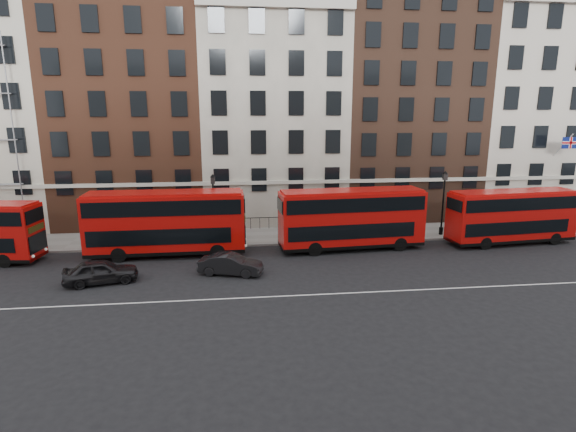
{
  "coord_description": "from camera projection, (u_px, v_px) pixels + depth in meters",
  "views": [
    {
      "loc": [
        -3.56,
        -25.43,
        10.05
      ],
      "look_at": [
        -0.01,
        5.0,
        3.0
      ],
      "focal_mm": 28.0,
      "sensor_mm": 36.0,
      "label": 1
    }
  ],
  "objects": [
    {
      "name": "bus_b",
      "position": [
        166.0,
        222.0,
        31.91
      ],
      "size": [
        11.11,
        2.8,
        4.65
      ],
      "rotation": [
        0.0,
        0.0,
        0.01
      ],
      "color": "red",
      "rests_on": "ground"
    },
    {
      "name": "car_front",
      "position": [
        231.0,
        264.0,
        28.5
      ],
      "size": [
        4.26,
        2.43,
        1.33
      ],
      "primitive_type": "imported",
      "rotation": [
        0.0,
        0.0,
        1.3
      ],
      "color": "black",
      "rests_on": "ground"
    },
    {
      "name": "lamp_post_right",
      "position": [
        443.0,
        200.0,
        36.84
      ],
      "size": [
        0.44,
        0.44,
        5.33
      ],
      "color": "black",
      "rests_on": "pavement"
    },
    {
      "name": "road_centre_line",
      "position": [
        303.0,
        295.0,
        25.33
      ],
      "size": [
        70.0,
        0.12,
        0.01
      ],
      "primitive_type": "cube",
      "color": "white",
      "rests_on": "ground"
    },
    {
      "name": "lamp_post_left",
      "position": [
        214.0,
        205.0,
        34.95
      ],
      "size": [
        0.44,
        0.44,
        5.33
      ],
      "color": "black",
      "rests_on": "pavement"
    },
    {
      "name": "car_rear",
      "position": [
        101.0,
        272.0,
        27.03
      ],
      "size": [
        4.52,
        2.61,
        1.45
      ],
      "primitive_type": "imported",
      "rotation": [
        0.0,
        0.0,
        1.8
      ],
      "color": "black",
      "rests_on": "ground"
    },
    {
      "name": "bus_d",
      "position": [
        511.0,
        215.0,
        34.92
      ],
      "size": [
        10.23,
        3.33,
        4.22
      ],
      "rotation": [
        0.0,
        0.0,
        0.09
      ],
      "color": "red",
      "rests_on": "ground"
    },
    {
      "name": "bus_c",
      "position": [
        351.0,
        218.0,
        33.44
      ],
      "size": [
        10.94,
        3.34,
        4.53
      ],
      "rotation": [
        0.0,
        0.0,
        0.07
      ],
      "color": "red",
      "rests_on": "ground"
    },
    {
      "name": "pavement",
      "position": [
        281.0,
        235.0,
        37.42
      ],
      "size": [
        80.0,
        5.0,
        0.15
      ],
      "primitive_type": "cube",
      "color": "gray",
      "rests_on": "ground"
    },
    {
      "name": "kerb",
      "position": [
        284.0,
        244.0,
        34.99
      ],
      "size": [
        80.0,
        0.3,
        0.16
      ],
      "primitive_type": "cube",
      "color": "gray",
      "rests_on": "ground"
    },
    {
      "name": "iron_railings",
      "position": [
        278.0,
        223.0,
        39.42
      ],
      "size": [
        6.6,
        0.06,
        1.0
      ],
      "primitive_type": null,
      "color": "black",
      "rests_on": "pavement"
    },
    {
      "name": "building_terrace",
      "position": [
        269.0,
        111.0,
        42.25
      ],
      "size": [
        64.0,
        11.95,
        22.0
      ],
      "color": "beige",
      "rests_on": "ground"
    },
    {
      "name": "ground",
      "position": [
        298.0,
        282.0,
        27.27
      ],
      "size": [
        120.0,
        120.0,
        0.0
      ],
      "primitive_type": "plane",
      "color": "black",
      "rests_on": "ground"
    }
  ]
}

